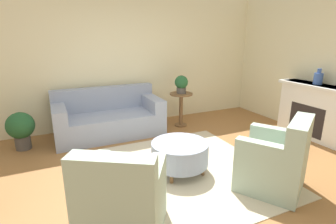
# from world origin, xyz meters

# --- Properties ---
(ground_plane) EXTENTS (16.00, 16.00, 0.00)m
(ground_plane) POSITION_xyz_m (0.00, 0.00, 0.00)
(ground_plane) COLOR #996638
(wall_back) EXTENTS (8.92, 0.12, 2.80)m
(wall_back) POSITION_xyz_m (0.00, 2.52, 1.40)
(wall_back) COLOR beige
(wall_back) RESTS_ON ground_plane
(rug) EXTENTS (2.70, 2.55, 0.01)m
(rug) POSITION_xyz_m (0.00, 0.00, 0.01)
(rug) COLOR beige
(rug) RESTS_ON ground_plane
(couch) EXTENTS (2.02, 0.96, 0.89)m
(couch) POSITION_xyz_m (-0.48, 1.94, 0.32)
(couch) COLOR #8E99B2
(couch) RESTS_ON ground_plane
(armchair_left) EXTENTS (1.02, 1.02, 0.95)m
(armchair_left) POSITION_xyz_m (-0.98, -0.86, 0.37)
(armchair_left) COLOR #9EB29E
(armchair_left) RESTS_ON rug
(armchair_right) EXTENTS (1.02, 1.02, 0.95)m
(armchair_right) POSITION_xyz_m (0.98, -0.86, 0.37)
(armchair_right) COLOR #9EB29E
(armchair_right) RESTS_ON rug
(ottoman_table) EXTENTS (0.81, 0.81, 0.44)m
(ottoman_table) POSITION_xyz_m (0.10, 0.04, 0.29)
(ottoman_table) COLOR #8E99B2
(ottoman_table) RESTS_ON rug
(side_table) EXTENTS (0.48, 0.48, 0.72)m
(side_table) POSITION_xyz_m (1.03, 1.80, 0.48)
(side_table) COLOR brown
(side_table) RESTS_ON ground_plane
(fireplace) EXTENTS (0.44, 1.38, 1.02)m
(fireplace) POSITION_xyz_m (3.00, 0.17, 0.54)
(fireplace) COLOR white
(fireplace) RESTS_ON ground_plane
(vase_mantel_near) EXTENTS (0.16, 0.16, 0.29)m
(vase_mantel_near) POSITION_xyz_m (2.99, 0.17, 1.14)
(vase_mantel_near) COLOR #38569E
(vase_mantel_near) RESTS_ON fireplace
(potted_plant_on_side_table) EXTENTS (0.28, 0.28, 0.37)m
(potted_plant_on_side_table) POSITION_xyz_m (1.03, 1.80, 0.92)
(potted_plant_on_side_table) COLOR #4C4742
(potted_plant_on_side_table) RESTS_ON side_table
(potted_plant_floor) EXTENTS (0.45, 0.45, 0.65)m
(potted_plant_floor) POSITION_xyz_m (-1.99, 1.87, 0.38)
(potted_plant_floor) COLOR #4C4742
(potted_plant_floor) RESTS_ON ground_plane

